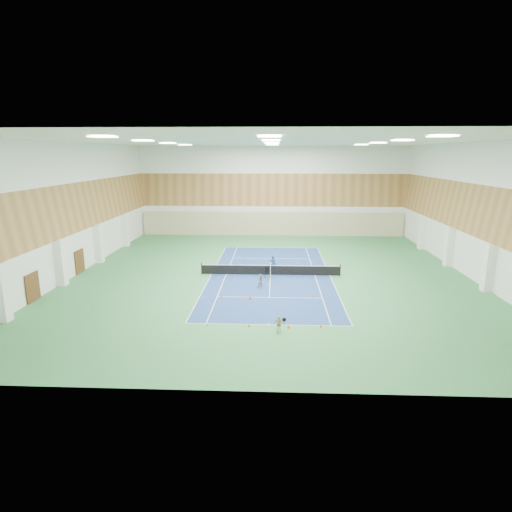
# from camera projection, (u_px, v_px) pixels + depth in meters

# --- Properties ---
(ground) EXTENTS (40.00, 40.00, 0.00)m
(ground) POSITION_uv_depth(u_px,v_px,m) (270.00, 275.00, 39.59)
(ground) COLOR #317440
(ground) RESTS_ON ground
(room_shell) EXTENTS (36.00, 40.00, 12.00)m
(room_shell) POSITION_uv_depth(u_px,v_px,m) (271.00, 210.00, 38.19)
(room_shell) COLOR white
(room_shell) RESTS_ON ground
(wood_cladding) EXTENTS (36.00, 40.00, 8.00)m
(wood_cladding) POSITION_uv_depth(u_px,v_px,m) (271.00, 188.00, 37.73)
(wood_cladding) COLOR #A3703C
(wood_cladding) RESTS_ON room_shell
(ceiling_light_grid) EXTENTS (21.40, 25.40, 0.06)m
(ceiling_light_grid) POSITION_uv_depth(u_px,v_px,m) (271.00, 142.00, 36.81)
(ceiling_light_grid) COLOR white
(ceiling_light_grid) RESTS_ON room_shell
(court_surface) EXTENTS (10.97, 23.77, 0.01)m
(court_surface) POSITION_uv_depth(u_px,v_px,m) (270.00, 275.00, 39.59)
(court_surface) COLOR navy
(court_surface) RESTS_ON ground
(tennis_balls_scatter) EXTENTS (10.57, 22.77, 0.07)m
(tennis_balls_scatter) POSITION_uv_depth(u_px,v_px,m) (270.00, 274.00, 39.58)
(tennis_balls_scatter) COLOR #BCD624
(tennis_balls_scatter) RESTS_ON ground
(tennis_net) EXTENTS (12.80, 0.10, 1.10)m
(tennis_net) POSITION_uv_depth(u_px,v_px,m) (270.00, 269.00, 39.46)
(tennis_net) COLOR black
(tennis_net) RESTS_ON ground
(back_curtain) EXTENTS (35.40, 0.16, 3.20)m
(back_curtain) POSITION_uv_depth(u_px,v_px,m) (272.00, 224.00, 58.41)
(back_curtain) COLOR #C6B793
(back_curtain) RESTS_ON ground
(door_left_a) EXTENTS (0.08, 1.80, 2.20)m
(door_left_a) POSITION_uv_depth(u_px,v_px,m) (33.00, 287.00, 32.32)
(door_left_a) COLOR #593319
(door_left_a) RESTS_ON ground
(door_left_b) EXTENTS (0.08, 1.80, 2.20)m
(door_left_b) POSITION_uv_depth(u_px,v_px,m) (80.00, 261.00, 40.10)
(door_left_b) COLOR #593319
(door_left_b) RESTS_ON ground
(coach) EXTENTS (0.65, 0.48, 1.62)m
(coach) POSITION_uv_depth(u_px,v_px,m) (273.00, 264.00, 40.31)
(coach) COLOR #214198
(coach) RESTS_ON ground
(child_court) EXTENTS (0.65, 0.55, 1.20)m
(child_court) POSITION_uv_depth(u_px,v_px,m) (261.00, 281.00, 35.64)
(child_court) COLOR gray
(child_court) RESTS_ON ground
(child_apron) EXTENTS (0.64, 0.29, 1.08)m
(child_apron) POSITION_uv_depth(u_px,v_px,m) (279.00, 324.00, 26.79)
(child_apron) COLOR tan
(child_apron) RESTS_ON ground
(ball_cart) EXTENTS (0.54, 0.54, 0.90)m
(ball_cart) POSITION_uv_depth(u_px,v_px,m) (267.00, 273.00, 38.52)
(ball_cart) COLOR black
(ball_cart) RESTS_ON ground
(cone_svc_a) EXTENTS (0.22, 0.22, 0.25)m
(cone_svc_a) POSITION_uv_depth(u_px,v_px,m) (221.00, 297.00, 33.23)
(cone_svc_a) COLOR #E84C0C
(cone_svc_a) RESTS_ON ground
(cone_svc_b) EXTENTS (0.23, 0.23, 0.25)m
(cone_svc_b) POSITION_uv_depth(u_px,v_px,m) (250.00, 298.00, 32.91)
(cone_svc_b) COLOR red
(cone_svc_b) RESTS_ON ground
(cone_svc_c) EXTENTS (0.17, 0.17, 0.19)m
(cone_svc_c) POSITION_uv_depth(u_px,v_px,m) (286.00, 296.00, 33.50)
(cone_svc_c) COLOR red
(cone_svc_c) RESTS_ON ground
(cone_svc_d) EXTENTS (0.23, 0.23, 0.25)m
(cone_svc_d) POSITION_uv_depth(u_px,v_px,m) (313.00, 296.00, 33.37)
(cone_svc_d) COLOR #FF500D
(cone_svc_d) RESTS_ON ground
(cone_base_a) EXTENTS (0.18, 0.18, 0.19)m
(cone_base_a) POSITION_uv_depth(u_px,v_px,m) (208.00, 325.00, 27.85)
(cone_base_a) COLOR orange
(cone_base_a) RESTS_ON ground
(cone_base_b) EXTENTS (0.20, 0.20, 0.22)m
(cone_base_b) POSITION_uv_depth(u_px,v_px,m) (249.00, 325.00, 27.72)
(cone_base_b) COLOR orange
(cone_base_b) RESTS_ON ground
(cone_base_c) EXTENTS (0.22, 0.22, 0.24)m
(cone_base_c) POSITION_uv_depth(u_px,v_px,m) (289.00, 326.00, 27.47)
(cone_base_c) COLOR #EA570C
(cone_base_c) RESTS_ON ground
(cone_base_d) EXTENTS (0.20, 0.20, 0.22)m
(cone_base_d) POSITION_uv_depth(u_px,v_px,m) (321.00, 326.00, 27.64)
(cone_base_d) COLOR #FF4E0D
(cone_base_d) RESTS_ON ground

